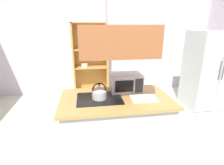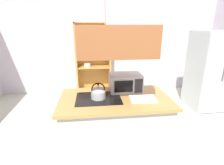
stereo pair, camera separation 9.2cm
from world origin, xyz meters
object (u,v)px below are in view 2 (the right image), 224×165
Objects in this scene: dish_cabinet at (93,63)px; cutting_board at (143,99)px; microwave at (125,82)px; kettle at (98,92)px; refrigerator at (212,71)px.

dish_cabinet is 5.59× the size of cutting_board.
cutting_board is 0.74× the size of microwave.
kettle reaches higher than cutting_board.
kettle is (0.03, -2.48, 0.14)m from dish_cabinet.
dish_cabinet is at bearing 101.16° from microwave.
kettle is at bearing 169.51° from cutting_board.
refrigerator reaches higher than microwave.
refrigerator is at bearing 26.40° from microwave.
microwave is at bearing -153.60° from refrigerator.
dish_cabinet is 4.13× the size of microwave.
kettle is 0.48m from microwave.
dish_cabinet is 2.29m from microwave.
refrigerator is at bearing -23.89° from dish_cabinet.
microwave is (-0.17, 0.35, 0.12)m from cutting_board.
refrigerator is 2.46m from cutting_board.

